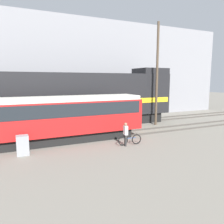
% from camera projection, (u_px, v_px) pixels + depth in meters
% --- Properties ---
extents(ground_plane, '(120.00, 120.00, 0.00)m').
position_uv_depth(ground_plane, '(125.00, 132.00, 18.85)').
color(ground_plane, slate).
extents(track_near, '(60.00, 1.50, 0.14)m').
position_uv_depth(track_near, '(129.00, 133.00, 18.23)').
color(track_near, '#47423D').
rests_on(track_near, ground).
extents(track_far, '(60.00, 1.51, 0.14)m').
position_uv_depth(track_far, '(108.00, 123.00, 22.36)').
color(track_far, '#47423D').
rests_on(track_far, ground).
extents(building_backdrop, '(37.01, 6.00, 11.42)m').
position_uv_depth(building_backdrop, '(86.00, 70.00, 27.75)').
color(building_backdrop, gray).
rests_on(building_backdrop, ground).
extents(freight_locomotive, '(20.00, 3.04, 5.72)m').
position_uv_depth(freight_locomotive, '(75.00, 99.00, 20.62)').
color(freight_locomotive, black).
rests_on(freight_locomotive, ground).
extents(streetcar, '(12.84, 2.54, 3.30)m').
position_uv_depth(streetcar, '(55.00, 117.00, 15.52)').
color(streetcar, black).
rests_on(streetcar, ground).
extents(bicycle, '(1.72, 0.44, 0.77)m').
position_uv_depth(bicycle, '(130.00, 140.00, 15.14)').
color(bicycle, black).
rests_on(bicycle, ground).
extents(person, '(0.26, 0.38, 1.63)m').
position_uv_depth(person, '(126.00, 132.00, 14.79)').
color(person, '#333333').
rests_on(person, ground).
extents(utility_pole_left, '(0.23, 0.23, 9.98)m').
position_uv_depth(utility_pole_left, '(157.00, 75.00, 21.34)').
color(utility_pole_left, '#4C3D2D').
rests_on(utility_pole_left, ground).
extents(signal_box, '(0.70, 0.60, 1.20)m').
position_uv_depth(signal_box, '(23.00, 145.00, 13.06)').
color(signal_box, gray).
rests_on(signal_box, ground).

